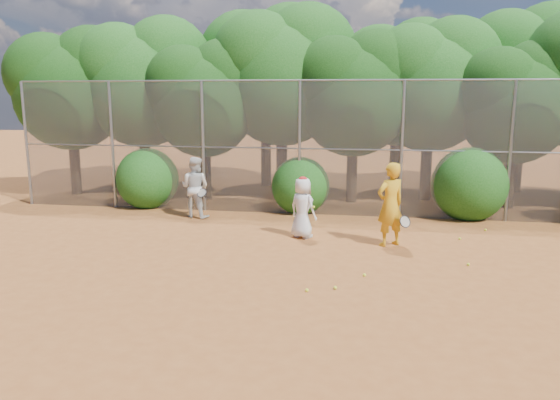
# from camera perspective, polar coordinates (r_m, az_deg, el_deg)

# --- Properties ---
(ground) EXTENTS (80.00, 80.00, 0.00)m
(ground) POSITION_cam_1_polar(r_m,az_deg,el_deg) (10.88, 3.03, -8.37)
(ground) COLOR brown
(ground) RESTS_ON ground
(fence_back) EXTENTS (20.05, 0.09, 4.03)m
(fence_back) POSITION_cam_1_polar(r_m,az_deg,el_deg) (16.32, 5.13, 5.51)
(fence_back) COLOR gray
(fence_back) RESTS_ON ground
(tree_0) EXTENTS (4.38, 3.81, 6.00)m
(tree_0) POSITION_cam_1_polar(r_m,az_deg,el_deg) (21.09, -20.97, 11.19)
(tree_0) COLOR black
(tree_0) RESTS_ON ground
(tree_1) EXTENTS (4.64, 4.03, 6.35)m
(tree_1) POSITION_cam_1_polar(r_m,az_deg,el_deg) (20.42, -14.08, 12.27)
(tree_1) COLOR black
(tree_1) RESTS_ON ground
(tree_2) EXTENTS (3.99, 3.47, 5.47)m
(tree_2) POSITION_cam_1_polar(r_m,az_deg,el_deg) (18.88, -7.79, 10.85)
(tree_2) COLOR black
(tree_2) RESTS_ON ground
(tree_3) EXTENTS (4.89, 4.26, 6.70)m
(tree_3) POSITION_cam_1_polar(r_m,az_deg,el_deg) (19.31, 0.40, 13.36)
(tree_3) COLOR black
(tree_3) RESTS_ON ground
(tree_4) EXTENTS (4.19, 3.64, 5.73)m
(tree_4) POSITION_cam_1_polar(r_m,az_deg,el_deg) (18.45, 7.90, 11.39)
(tree_4) COLOR black
(tree_4) RESTS_ON ground
(tree_5) EXTENTS (4.51, 3.92, 6.17)m
(tree_5) POSITION_cam_1_polar(r_m,az_deg,el_deg) (19.34, 15.60, 11.93)
(tree_5) COLOR black
(tree_5) RESTS_ON ground
(tree_6) EXTENTS (3.86, 3.36, 5.29)m
(tree_6) POSITION_cam_1_polar(r_m,az_deg,el_deg) (18.76, 23.52, 9.70)
(tree_6) COLOR black
(tree_6) RESTS_ON ground
(tree_9) EXTENTS (4.83, 4.20, 6.62)m
(tree_9) POSITION_cam_1_polar(r_m,az_deg,el_deg) (22.93, -14.10, 12.53)
(tree_9) COLOR black
(tree_9) RESTS_ON ground
(tree_10) EXTENTS (5.15, 4.48, 7.06)m
(tree_10) POSITION_cam_1_polar(r_m,az_deg,el_deg) (21.66, -1.32, 13.72)
(tree_10) COLOR black
(tree_10) RESTS_ON ground
(tree_11) EXTENTS (4.64, 4.03, 6.35)m
(tree_11) POSITION_cam_1_polar(r_m,az_deg,el_deg) (20.87, 12.38, 12.30)
(tree_11) COLOR black
(tree_11) RESTS_ON ground
(tree_12) EXTENTS (5.02, 4.37, 6.88)m
(tree_12) POSITION_cam_1_polar(r_m,az_deg,el_deg) (22.14, 24.35, 12.41)
(tree_12) COLOR black
(tree_12) RESTS_ON ground
(bush_0) EXTENTS (2.00, 2.00, 2.00)m
(bush_0) POSITION_cam_1_polar(r_m,az_deg,el_deg) (18.17, -13.69, 2.46)
(bush_0) COLOR #164A12
(bush_0) RESTS_ON ground
(bush_1) EXTENTS (1.80, 1.80, 1.80)m
(bush_1) POSITION_cam_1_polar(r_m,az_deg,el_deg) (16.86, 2.15, 1.77)
(bush_1) COLOR #164A12
(bush_1) RESTS_ON ground
(bush_2) EXTENTS (2.20, 2.20, 2.20)m
(bush_2) POSITION_cam_1_polar(r_m,az_deg,el_deg) (16.93, 19.19, 1.89)
(bush_2) COLOR #164A12
(bush_2) RESTS_ON ground
(player_yellow) EXTENTS (0.96, 0.82, 2.03)m
(player_yellow) POSITION_cam_1_polar(r_m,az_deg,el_deg) (13.30, 11.46, -0.46)
(player_yellow) COLOR gold
(player_yellow) RESTS_ON ground
(player_teen) EXTENTS (0.90, 0.82, 1.58)m
(player_teen) POSITION_cam_1_polar(r_m,az_deg,el_deg) (13.82, 2.38, -0.78)
(player_teen) COLOR silver
(player_teen) RESTS_ON ground
(player_white) EXTENTS (0.99, 0.85, 1.80)m
(player_white) POSITION_cam_1_polar(r_m,az_deg,el_deg) (16.28, -8.87, 1.32)
(player_white) COLOR silver
(player_white) RESTS_ON ground
(ball_0) EXTENTS (0.07, 0.07, 0.07)m
(ball_0) POSITION_cam_1_polar(r_m,az_deg,el_deg) (11.19, 8.81, -7.76)
(ball_0) COLOR #D2E329
(ball_0) RESTS_ON ground
(ball_1) EXTENTS (0.07, 0.07, 0.07)m
(ball_1) POSITION_cam_1_polar(r_m,az_deg,el_deg) (14.46, 18.27, -3.86)
(ball_1) COLOR #D2E329
(ball_1) RESTS_ON ground
(ball_2) EXTENTS (0.07, 0.07, 0.07)m
(ball_2) POSITION_cam_1_polar(r_m,az_deg,el_deg) (10.42, 5.79, -9.11)
(ball_2) COLOR #D2E329
(ball_2) RESTS_ON ground
(ball_3) EXTENTS (0.07, 0.07, 0.07)m
(ball_3) POSITION_cam_1_polar(r_m,az_deg,el_deg) (12.39, 19.08, -6.38)
(ball_3) COLOR #D2E329
(ball_3) RESTS_ON ground
(ball_4) EXTENTS (0.07, 0.07, 0.07)m
(ball_4) POSITION_cam_1_polar(r_m,az_deg,el_deg) (10.26, 2.82, -9.39)
(ball_4) COLOR #D2E329
(ball_4) RESTS_ON ground
(ball_5) EXTENTS (0.07, 0.07, 0.07)m
(ball_5) POSITION_cam_1_polar(r_m,az_deg,el_deg) (15.62, 20.67, -2.93)
(ball_5) COLOR #D2E329
(ball_5) RESTS_ON ground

